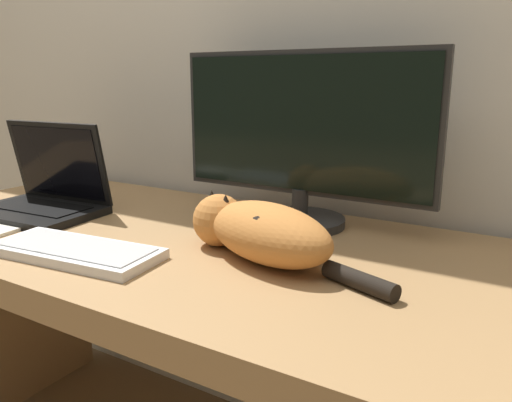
# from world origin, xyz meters

# --- Properties ---
(desk) EXTENTS (1.71, 0.73, 0.72)m
(desk) POSITION_xyz_m (0.00, 0.36, 0.59)
(desk) COLOR #A37A4C
(desk) RESTS_ON ground_plane
(monitor) EXTENTS (0.64, 0.22, 0.41)m
(monitor) POSITION_xyz_m (0.14, 0.58, 0.93)
(monitor) COLOR #282828
(monitor) RESTS_ON desk
(laptop) EXTENTS (0.34, 0.25, 0.24)m
(laptop) POSITION_xyz_m (-0.49, 0.33, 0.77)
(laptop) COLOR black
(laptop) RESTS_ON desk
(external_keyboard) EXTENTS (0.37, 0.18, 0.02)m
(external_keyboard) POSITION_xyz_m (-0.15, 0.15, 0.74)
(external_keyboard) COLOR white
(external_keyboard) RESTS_ON desk
(cat) EXTENTS (0.46, 0.25, 0.12)m
(cat) POSITION_xyz_m (0.18, 0.33, 0.78)
(cat) COLOR #C67A38
(cat) RESTS_ON desk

